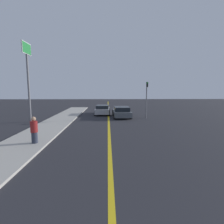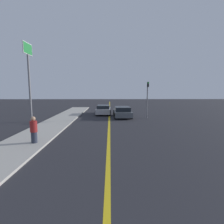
{
  "view_description": "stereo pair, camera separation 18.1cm",
  "coord_description": "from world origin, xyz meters",
  "px_view_note": "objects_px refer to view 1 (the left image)",
  "views": [
    {
      "loc": [
        -0.1,
        1.4,
        3.24
      ],
      "look_at": [
        0.24,
        15.02,
        1.47
      ],
      "focal_mm": 28.0,
      "sensor_mm": 36.0,
      "label": 1
    },
    {
      "loc": [
        0.08,
        1.4,
        3.24
      ],
      "look_at": [
        0.24,
        15.02,
        1.47
      ],
      "focal_mm": 28.0,
      "sensor_mm": 36.0,
      "label": 2
    }
  ],
  "objects_px": {
    "car_near_right_lane": "(122,112)",
    "pedestrian_mid_group": "(34,130)",
    "car_ahead_center": "(103,110)",
    "roadside_sign": "(27,65)",
    "traffic_light": "(147,96)"
  },
  "relations": [
    {
      "from": "car_ahead_center",
      "to": "traffic_light",
      "type": "bearing_deg",
      "value": -31.92
    },
    {
      "from": "car_near_right_lane",
      "to": "pedestrian_mid_group",
      "type": "height_order",
      "value": "pedestrian_mid_group"
    },
    {
      "from": "pedestrian_mid_group",
      "to": "traffic_light",
      "type": "distance_m",
      "value": 12.74
    },
    {
      "from": "car_ahead_center",
      "to": "car_near_right_lane",
      "type": "bearing_deg",
      "value": -44.08
    },
    {
      "from": "roadside_sign",
      "to": "car_ahead_center",
      "type": "bearing_deg",
      "value": 36.09
    },
    {
      "from": "car_near_right_lane",
      "to": "car_ahead_center",
      "type": "height_order",
      "value": "car_near_right_lane"
    },
    {
      "from": "car_near_right_lane",
      "to": "car_ahead_center",
      "type": "relative_size",
      "value": 1.09
    },
    {
      "from": "traffic_light",
      "to": "roadside_sign",
      "type": "distance_m",
      "value": 12.56
    },
    {
      "from": "car_near_right_lane",
      "to": "car_ahead_center",
      "type": "bearing_deg",
      "value": 133.43
    },
    {
      "from": "car_near_right_lane",
      "to": "pedestrian_mid_group",
      "type": "xyz_separation_m",
      "value": [
        -5.91,
        -10.2,
        0.27
      ]
    },
    {
      "from": "car_near_right_lane",
      "to": "traffic_light",
      "type": "bearing_deg",
      "value": -20.48
    },
    {
      "from": "car_near_right_lane",
      "to": "roadside_sign",
      "type": "height_order",
      "value": "roadside_sign"
    },
    {
      "from": "car_near_right_lane",
      "to": "roadside_sign",
      "type": "xyz_separation_m",
      "value": [
        -9.35,
        -2.82,
        4.92
      ]
    },
    {
      "from": "car_ahead_center",
      "to": "traffic_light",
      "type": "xyz_separation_m",
      "value": [
        4.99,
        -3.26,
        1.88
      ]
    },
    {
      "from": "car_ahead_center",
      "to": "roadside_sign",
      "type": "bearing_deg",
      "value": -142.71
    }
  ]
}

